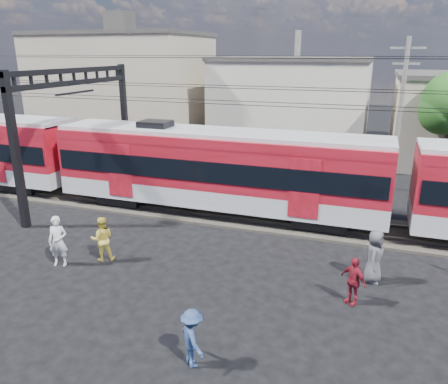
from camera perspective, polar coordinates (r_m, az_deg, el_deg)
The scene contains 14 objects.
ground at distance 14.38m, azimuth -3.46°, elevation -14.63°, with size 120.00×120.00×0.00m, color black.
track_bed at distance 21.18m, azimuth 4.85°, elevation -3.39°, with size 70.00×3.40×0.12m, color #2D2823.
rail_near at distance 20.46m, azimuth 4.33°, elevation -3.80°, with size 70.00×0.12×0.12m, color #59544C.
rail_far at distance 21.82m, azimuth 5.35°, elevation -2.42°, with size 70.00×0.12×0.12m, color #59544C.
commuter_train at distance 21.02m, azimuth -0.43°, elevation 3.23°, with size 50.30×3.08×4.17m.
catenary at distance 23.53m, azimuth -16.04°, elevation 10.90°, with size 70.00×9.30×7.52m.
building_west at distance 41.46m, azimuth -12.91°, elevation 13.22°, with size 14.28×10.20×9.30m.
building_midwest at distance 38.96m, azimuth 9.25°, elevation 11.68°, with size 12.24×12.24×7.30m.
utility_pole_mid at distance 26.38m, azimuth 22.03°, elevation 9.67°, with size 1.80×0.24×8.50m.
pedestrian_a at distance 17.52m, azimuth -20.86°, elevation -6.02°, with size 0.71×0.47×1.95m, color silver.
pedestrian_b at distance 17.44m, azimuth -15.62°, elevation -5.91°, with size 0.86×0.67×1.76m, color gold.
pedestrian_c at distance 11.69m, azimuth -4.18°, elevation -18.50°, with size 1.03×0.59×1.60m, color navy.
pedestrian_d at distance 14.68m, azimuth 16.50°, elevation -11.04°, with size 0.94×0.39×1.61m, color maroon.
pedestrian_e at distance 16.11m, azimuth 19.04°, elevation -7.99°, with size 0.94×0.61×1.92m, color #46464B.
Camera 1 is at (4.77, -11.16, 7.73)m, focal length 35.00 mm.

